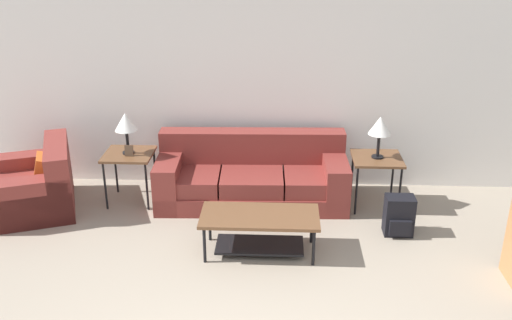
{
  "coord_description": "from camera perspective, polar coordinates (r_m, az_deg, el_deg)",
  "views": [
    {
      "loc": [
        0.24,
        -2.82,
        3.18
      ],
      "look_at": [
        -0.02,
        2.89,
        0.8
      ],
      "focal_mm": 40.0,
      "sensor_mm": 36.0,
      "label": 1
    }
  ],
  "objects": [
    {
      "name": "coffee_table",
      "position": [
        5.87,
        0.38,
        -6.48
      ],
      "size": [
        1.21,
        0.56,
        0.44
      ],
      "color": "brown",
      "rests_on": "ground_plane"
    },
    {
      "name": "wall_back",
      "position": [
        7.15,
        0.61,
        7.36
      ],
      "size": [
        9.18,
        0.06,
        2.6
      ],
      "color": "white",
      "rests_on": "ground_plane"
    },
    {
      "name": "side_table_right",
      "position": [
        6.87,
        11.99,
        -0.22
      ],
      "size": [
        0.58,
        0.55,
        0.63
      ],
      "color": "brown",
      "rests_on": "ground_plane"
    },
    {
      "name": "side_table_left",
      "position": [
        7.01,
        -12.59,
        0.21
      ],
      "size": [
        0.58,
        0.55,
        0.63
      ],
      "color": "brown",
      "rests_on": "ground_plane"
    },
    {
      "name": "armchair",
      "position": [
        7.25,
        -21.11,
        -2.49
      ],
      "size": [
        1.23,
        1.33,
        0.8
      ],
      "color": "maroon",
      "rests_on": "ground_plane"
    },
    {
      "name": "table_lamp_right",
      "position": [
        6.71,
        12.3,
        3.29
      ],
      "size": [
        0.26,
        0.26,
        0.5
      ],
      "color": "black",
      "rests_on": "side_table_right"
    },
    {
      "name": "couch",
      "position": [
        6.97,
        -0.4,
        -1.83
      ],
      "size": [
        2.31,
        0.95,
        0.82
      ],
      "color": "maroon",
      "rests_on": "ground_plane"
    },
    {
      "name": "picture_frame",
      "position": [
        6.89,
        -12.58,
        0.92
      ],
      "size": [
        0.1,
        0.04,
        0.13
      ],
      "color": "#4C3828",
      "rests_on": "side_table_left"
    },
    {
      "name": "table_lamp_left",
      "position": [
        6.86,
        -12.9,
        3.65
      ],
      "size": [
        0.26,
        0.26,
        0.5
      ],
      "color": "black",
      "rests_on": "side_table_left"
    },
    {
      "name": "backpack",
      "position": [
        6.45,
        14.11,
        -5.46
      ],
      "size": [
        0.31,
        0.29,
        0.45
      ],
      "color": "black",
      "rests_on": "ground_plane"
    }
  ]
}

